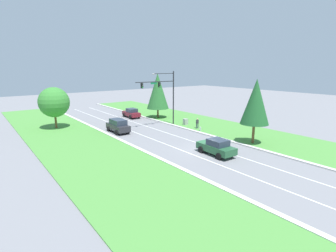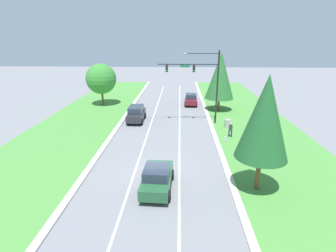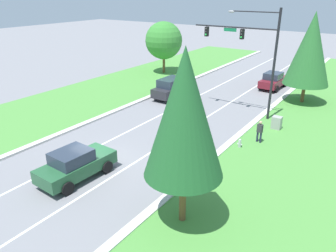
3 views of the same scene
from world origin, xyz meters
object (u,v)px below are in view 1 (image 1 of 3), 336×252
Objects in this scene: pedestrian at (197,123)px; utility_cabinet at (185,122)px; conifer_near_right_tree at (158,91)px; burgundy_sedan at (131,113)px; conifer_far_right_tree at (256,102)px; fire_hydrant at (200,129)px; oak_near_left_tree at (54,102)px; traffic_signal_mast at (164,91)px; forest_sedan at (216,147)px; charcoal_suv at (118,126)px.

utility_cabinet is at bearing -83.16° from pedestrian.
pedestrian is 0.20× the size of conifer_near_right_tree.
conifer_far_right_tree is (3.66, -24.81, 4.45)m from burgundy_sedan.
pedestrian is at bearing 62.44° from fire_hydrant.
pedestrian is 22.63m from oak_near_left_tree.
pedestrian is at bearing -59.04° from traffic_signal_mast.
burgundy_sedan is at bearing 109.05° from utility_cabinet.
traffic_signal_mast is 8.70m from fire_hydrant.
forest_sedan is 26.63m from oak_near_left_tree.
forest_sedan is 0.57× the size of conifer_far_right_tree.
pedestrian is at bearing -94.87° from utility_cabinet.
utility_cabinet is 9.30m from conifer_near_right_tree.
oak_near_left_tree is 0.80× the size of conifer_far_right_tree.
utility_cabinet is 1.53× the size of fire_hydrant.
forest_sedan is at bearing -75.25° from charcoal_suv.
utility_cabinet is (3.93, -11.38, -0.37)m from burgundy_sedan.
conifer_near_right_tree reaches higher than charcoal_suv.
pedestrian is at bearing -25.45° from charcoal_suv.
forest_sedan is 1.01× the size of charcoal_suv.
conifer_far_right_tree is at bearing -53.42° from oak_near_left_tree.
burgundy_sedan reaches higher than utility_cabinet.
oak_near_left_tree reaches higher than utility_cabinet.
traffic_signal_mast is 10.88m from burgundy_sedan.
traffic_signal_mast is at bearing -116.63° from conifer_near_right_tree.
oak_near_left_tree reaches higher than pedestrian.
traffic_signal_mast is 6.43m from utility_cabinet.
conifer_near_right_tree is (3.93, -3.30, 4.22)m from burgundy_sedan.
forest_sedan is (-4.12, -15.38, -4.92)m from traffic_signal_mast.
traffic_signal_mast is at bearing -47.33° from pedestrian.
traffic_signal_mast is at bearing 151.68° from utility_cabinet.
traffic_signal_mast reaches higher than utility_cabinet.
conifer_near_right_tree is (3.19, 6.37, -0.71)m from traffic_signal_mast.
burgundy_sedan is 16.32m from fire_hydrant.
oak_near_left_tree is at bearing 149.37° from traffic_signal_mast.
conifer_far_right_tree is at bearing -79.07° from traffic_signal_mast.
conifer_far_right_tree reaches higher than charcoal_suv.
conifer_far_right_tree is at bearing -90.71° from conifer_near_right_tree.
forest_sedan reaches higher than burgundy_sedan.
utility_cabinet is 4.80m from fire_hydrant.
traffic_signal_mast is 8.31× the size of utility_cabinet.
utility_cabinet is (7.31, 13.66, -0.38)m from forest_sedan.
burgundy_sedan reaches higher than pedestrian.
forest_sedan is 8.32m from conifer_far_right_tree.
forest_sedan is 10.95m from fire_hydrant.
forest_sedan is 15.49m from utility_cabinet.
fire_hydrant is at bearing 95.23° from conifer_far_right_tree.
charcoal_suv is at bearing -152.72° from conifer_near_right_tree.
utility_cabinet is 0.13× the size of conifer_far_right_tree.
traffic_signal_mast reaches higher than conifer_near_right_tree.
traffic_signal_mast is 1.93× the size of charcoal_suv.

